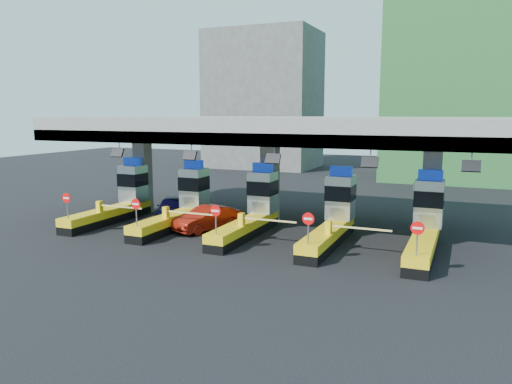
% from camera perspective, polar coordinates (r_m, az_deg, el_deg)
% --- Properties ---
extents(ground, '(120.00, 120.00, 0.00)m').
position_cam_1_polar(ground, '(30.41, -0.52, -4.78)').
color(ground, black).
rests_on(ground, ground).
extents(toll_canopy, '(28.00, 12.09, 7.00)m').
position_cam_1_polar(toll_canopy, '(32.21, 1.54, 7.02)').
color(toll_canopy, slate).
rests_on(toll_canopy, ground).
extents(toll_lane_far_left, '(4.43, 8.00, 4.16)m').
position_cam_1_polar(toll_lane_far_left, '(35.49, -15.28, -0.80)').
color(toll_lane_far_left, black).
rests_on(toll_lane_far_left, ground).
extents(toll_lane_left, '(4.43, 8.00, 4.16)m').
position_cam_1_polar(toll_lane_left, '(32.64, -8.38, -1.41)').
color(toll_lane_left, black).
rests_on(toll_lane_left, ground).
extents(toll_lane_center, '(4.43, 8.00, 4.16)m').
position_cam_1_polar(toll_lane_center, '(30.36, -0.30, -2.10)').
color(toll_lane_center, black).
rests_on(toll_lane_center, ground).
extents(toll_lane_right, '(4.43, 8.00, 4.16)m').
position_cam_1_polar(toll_lane_right, '(28.77, 8.88, -2.83)').
color(toll_lane_right, black).
rests_on(toll_lane_right, ground).
extents(toll_lane_far_right, '(4.43, 8.00, 4.16)m').
position_cam_1_polar(toll_lane_far_right, '(28.00, 18.85, -3.53)').
color(toll_lane_far_right, black).
rests_on(toll_lane_far_right, ground).
extents(bg_building_scaffold, '(18.00, 12.00, 28.00)m').
position_cam_1_polar(bg_building_scaffold, '(59.43, 23.99, 14.76)').
color(bg_building_scaffold, '#1E5926').
rests_on(bg_building_scaffold, ground).
extents(bg_building_concrete, '(14.00, 10.00, 18.00)m').
position_cam_1_polar(bg_building_concrete, '(68.17, 0.89, 10.45)').
color(bg_building_concrete, '#4C4C49').
rests_on(bg_building_concrete, ground).
extents(van, '(3.51, 4.88, 1.54)m').
position_cam_1_polar(van, '(35.25, -9.61, -1.71)').
color(van, black).
rests_on(van, ground).
extents(red_car, '(3.16, 4.84, 1.51)m').
position_cam_1_polar(red_car, '(31.26, -5.61, -3.02)').
color(red_car, maroon).
rests_on(red_car, ground).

